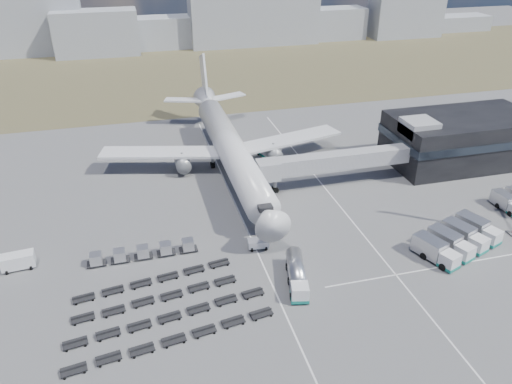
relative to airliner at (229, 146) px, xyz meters
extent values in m
plane|color=#565659|center=(0.00, -32.38, -5.29)|extent=(420.00, 420.00, 0.00)
cube|color=brown|center=(0.00, 77.62, -5.29)|extent=(420.00, 90.00, 0.01)
cube|color=silver|center=(-2.00, -27.38, -5.29)|extent=(0.25, 110.00, 0.01)
cube|color=silver|center=(16.00, -27.38, -5.29)|extent=(0.25, 110.00, 0.01)
cube|color=silver|center=(25.00, -40.38, -5.29)|extent=(40.00, 0.25, 0.01)
cube|color=black|center=(48.00, -8.38, -0.29)|extent=(30.00, 16.00, 10.00)
cube|color=#262D38|center=(48.00, -8.38, 0.91)|extent=(30.40, 16.40, 1.60)
cube|color=#939399|center=(36.00, -10.38, 4.21)|extent=(6.00, 6.00, 3.00)
cube|color=#939399|center=(18.10, -11.88, -0.19)|extent=(29.80, 3.00, 3.00)
cube|color=#939399|center=(4.70, -12.38, -0.19)|extent=(4.00, 3.60, 3.40)
cylinder|color=slate|center=(6.20, -11.88, -2.74)|extent=(0.70, 0.70, 5.10)
cylinder|color=black|center=(6.20, -11.88, -4.84)|extent=(1.40, 0.90, 1.40)
cylinder|color=silver|center=(0.00, -2.38, 0.01)|extent=(5.60, 48.00, 5.60)
cone|color=silver|center=(0.00, -28.88, 0.01)|extent=(5.60, 5.00, 5.60)
cone|color=silver|center=(0.00, 25.62, 0.81)|extent=(5.60, 8.00, 5.60)
cube|color=black|center=(0.00, -26.88, 0.81)|extent=(2.20, 2.00, 0.80)
cube|color=silver|center=(-13.00, 2.62, -1.19)|extent=(25.59, 11.38, 0.50)
cube|color=silver|center=(13.00, 2.62, -1.19)|extent=(25.59, 11.38, 0.50)
cylinder|color=slate|center=(-9.50, 0.62, -2.89)|extent=(3.00, 5.00, 3.00)
cylinder|color=slate|center=(9.50, 0.62, -2.89)|extent=(3.00, 5.00, 3.00)
cube|color=silver|center=(-5.50, 27.62, 1.21)|extent=(9.49, 5.63, 0.35)
cube|color=silver|center=(5.50, 27.62, 1.21)|extent=(9.49, 5.63, 0.35)
cube|color=silver|center=(0.00, 28.62, 6.51)|extent=(0.50, 9.06, 11.45)
cylinder|color=slate|center=(0.00, -23.38, -4.04)|extent=(0.50, 0.50, 2.50)
cylinder|color=slate|center=(-3.20, 1.62, -4.04)|extent=(0.60, 0.60, 2.50)
cylinder|color=slate|center=(3.20, 1.62, -4.04)|extent=(0.60, 0.60, 2.50)
cylinder|color=black|center=(0.00, -23.38, -4.79)|extent=(0.50, 1.20, 1.20)
cube|color=#989DA6|center=(-54.90, 117.37, 5.15)|extent=(45.82, 12.00, 20.89)
cube|color=#989DA6|center=(-27.20, 109.95, 2.86)|extent=(30.54, 12.00, 16.31)
cube|color=#989DA6|center=(8.35, 116.25, 0.66)|extent=(51.19, 12.00, 11.90)
cube|color=#989DA6|center=(34.53, 112.64, 6.08)|extent=(52.12, 12.00, 22.74)
cube|color=#989DA6|center=(66.49, 115.07, 1.07)|extent=(33.54, 12.00, 12.73)
cube|color=#989DA6|center=(102.15, 111.45, 6.10)|extent=(30.86, 12.00, 22.78)
cube|color=#989DA6|center=(133.87, 118.59, -2.01)|extent=(28.32, 12.00, 6.56)
cube|color=silver|center=(0.66, -41.97, -3.89)|extent=(2.77, 2.77, 2.22)
cube|color=#157669|center=(0.66, -41.97, -4.76)|extent=(2.89, 2.89, 0.48)
cylinder|color=#BCBCC2|center=(1.71, -37.36, -3.46)|extent=(3.97, 7.60, 2.41)
cube|color=slate|center=(1.71, -37.36, -4.57)|extent=(3.87, 7.58, 0.34)
cylinder|color=black|center=(1.39, -38.77, -4.81)|extent=(2.68, 1.59, 1.06)
cube|color=silver|center=(-1.57, -28.74, -4.56)|extent=(3.40, 2.16, 1.45)
cube|color=silver|center=(-36.97, -24.80, -4.07)|extent=(4.84, 2.56, 2.45)
cube|color=silver|center=(9.36, 3.74, -3.63)|extent=(4.35, 6.71, 2.91)
cube|color=#157669|center=(9.36, 3.74, -4.82)|extent=(4.48, 6.84, 0.47)
cube|color=silver|center=(24.25, -40.88, -3.92)|extent=(3.08, 3.02, 2.32)
cube|color=#157669|center=(24.25, -40.88, -4.82)|extent=(3.22, 3.16, 0.47)
cube|color=#BCBCC2|center=(22.96, -37.43, -3.50)|extent=(4.07, 5.42, 2.74)
cube|color=silver|center=(27.60, -39.62, -3.92)|extent=(3.08, 3.02, 2.32)
cube|color=#157669|center=(27.60, -39.62, -4.82)|extent=(3.22, 3.16, 0.47)
cube|color=#BCBCC2|center=(26.31, -36.17, -3.50)|extent=(4.07, 5.42, 2.74)
cube|color=silver|center=(30.96, -38.37, -3.92)|extent=(3.08, 3.02, 2.32)
cube|color=#157669|center=(30.96, -38.37, -4.82)|extent=(3.22, 3.16, 0.47)
cube|color=#BCBCC2|center=(29.66, -34.92, -3.50)|extent=(4.07, 5.42, 2.74)
cube|color=silver|center=(34.31, -37.11, -3.92)|extent=(3.08, 3.02, 2.32)
cube|color=#157669|center=(34.31, -37.11, -4.82)|extent=(3.22, 3.16, 0.47)
cube|color=#BCBCC2|center=(33.01, -33.66, -3.50)|extent=(4.07, 5.42, 2.74)
cube|color=#BCBCC2|center=(43.91, -27.53, -3.74)|extent=(2.49, 4.35, 2.37)
cube|color=black|center=(-25.96, -26.96, -4.97)|extent=(2.81, 1.75, 0.19)
cube|color=#BCBCC2|center=(-25.96, -26.96, -4.06)|extent=(1.74, 1.74, 1.61)
cube|color=black|center=(-22.54, -26.91, -4.97)|extent=(2.81, 1.75, 0.19)
cube|color=#BCBCC2|center=(-22.54, -26.91, -4.06)|extent=(1.74, 1.74, 1.61)
cube|color=black|center=(-19.11, -26.87, -4.97)|extent=(2.81, 1.75, 0.19)
cube|color=#BCBCC2|center=(-19.11, -26.87, -4.06)|extent=(1.74, 1.74, 1.61)
cube|color=black|center=(-15.69, -26.82, -4.97)|extent=(2.81, 1.75, 0.19)
cube|color=#BCBCC2|center=(-15.69, -26.82, -4.06)|extent=(1.74, 1.74, 1.61)
cube|color=black|center=(-12.26, -26.77, -4.97)|extent=(2.81, 1.75, 0.19)
cube|color=#BCBCC2|center=(-12.26, -26.77, -4.06)|extent=(1.74, 1.74, 1.61)
cube|color=black|center=(-16.63, -45.13, -4.94)|extent=(27.13, 5.62, 0.70)
cube|color=black|center=(-17.25, -41.10, -4.94)|extent=(27.13, 5.62, 0.70)
cube|color=black|center=(-17.88, -37.06, -4.94)|extent=(23.28, 5.02, 0.70)
cube|color=black|center=(-18.51, -33.03, -4.94)|extent=(23.28, 5.02, 0.70)
camera|label=1|loc=(-18.30, -90.95, 39.85)|focal=35.00mm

